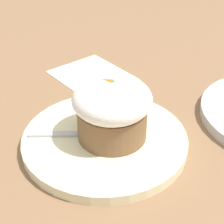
% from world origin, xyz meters
% --- Properties ---
extents(ground_plane, '(4.00, 4.00, 0.00)m').
position_xyz_m(ground_plane, '(0.00, 0.00, 0.00)').
color(ground_plane, '#846042').
extents(dessert_plate, '(0.24, 0.24, 0.02)m').
position_xyz_m(dessert_plate, '(0.00, 0.00, 0.01)').
color(dessert_plate, beige).
rests_on(dessert_plate, ground_plane).
extents(carrot_cake, '(0.11, 0.11, 0.09)m').
position_xyz_m(carrot_cake, '(-0.01, -0.01, 0.06)').
color(carrot_cake, brown).
rests_on(carrot_cake, dessert_plate).
extents(spoon, '(0.12, 0.08, 0.01)m').
position_xyz_m(spoon, '(0.02, 0.01, 0.02)').
color(spoon, '#B7B7BC').
rests_on(spoon, dessert_plate).
extents(paper_napkin, '(0.18, 0.16, 0.00)m').
position_xyz_m(paper_napkin, '(0.13, -0.17, 0.00)').
color(paper_napkin, white).
rests_on(paper_napkin, ground_plane).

